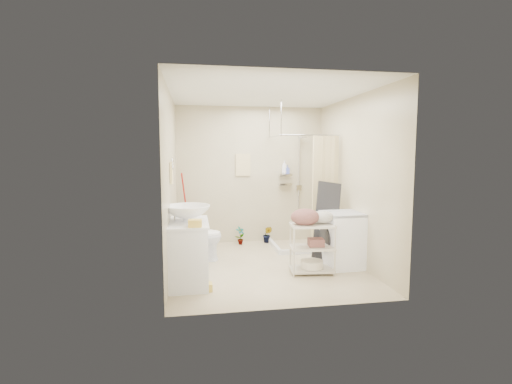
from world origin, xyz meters
The scene contains 23 objects.
floor centered at (0.00, 0.00, 0.00)m, with size 3.20×3.20×0.00m, color beige.
ceiling centered at (0.00, 0.00, 2.60)m, with size 2.80×3.20×0.04m, color silver.
wall_back centered at (0.00, 1.60, 1.30)m, with size 2.80×0.04×2.60m, color #C0B694.
wall_front centered at (0.00, -1.60, 1.30)m, with size 2.80×0.04×2.60m, color #C0B694.
wall_left centered at (-1.40, 0.00, 1.30)m, with size 0.04×3.20×2.60m, color #C0B694.
wall_right centered at (1.40, 0.00, 1.30)m, with size 0.04×3.20×2.60m, color #C0B694.
vanity centered at (-1.16, -0.58, 0.41)m, with size 0.53×0.94×0.83m, color silver.
sink centered at (-1.17, -0.52, 0.93)m, with size 0.61×0.61×0.21m, color white.
counter_basket centered at (-1.07, -0.94, 0.87)m, with size 0.16×0.13×0.09m, color #F6CD51.
floor_basket centered at (-0.96, -0.91, 0.07)m, with size 0.25×0.20×0.14m, color #DEBF4A.
toilet centered at (-1.04, 0.48, 0.39)m, with size 0.44×0.77×0.79m, color white.
mop centered at (-1.28, 1.46, 0.68)m, with size 0.13×0.13×1.36m, color #A31810, non-canonical shape.
potted_plant_a centered at (-0.24, 1.37, 0.17)m, with size 0.18×0.12×0.34m, color brown.
potted_plant_b centered at (0.30, 1.43, 0.16)m, with size 0.18×0.14×0.32m, color #974C33.
hanging_towel centered at (-0.15, 1.58, 1.50)m, with size 0.28×0.03×0.42m, color beige.
towel_ring centered at (-1.38, -0.20, 1.47)m, with size 0.04×0.22×0.34m, color #FFE695, non-canonical shape.
tp_holder centered at (-1.36, 0.05, 0.72)m, with size 0.08×0.12×0.14m, color silver, non-canonical shape.
shower centered at (0.85, 1.05, 1.05)m, with size 1.10×1.10×2.10m, color silver, non-canonical shape.
shampoo_bottle_a centered at (0.65, 1.51, 1.45)m, with size 0.10×0.10×0.26m, color white.
shampoo_bottle_b centered at (0.70, 1.50, 1.41)m, with size 0.08×0.08×0.17m, color #414FA8.
washing_machine centered at (1.14, -0.22, 0.42)m, with size 0.57×0.59×0.83m, color white.
laundry_rack centered at (0.58, -0.45, 0.43)m, with size 0.62×0.36×0.86m, color beige, non-canonical shape.
ironing_board centered at (0.98, 0.04, 0.66)m, with size 0.37×0.11×1.31m, color black, non-canonical shape.
Camera 1 is at (-1.06, -5.45, 1.72)m, focal length 26.00 mm.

